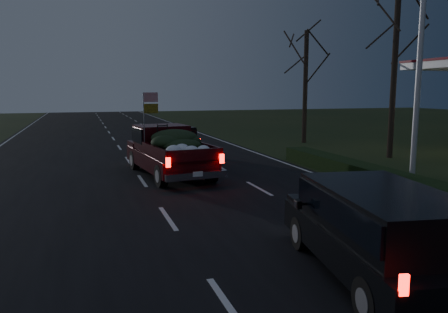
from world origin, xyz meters
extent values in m
plane|color=black|center=(0.00, 0.00, 0.00)|extent=(120.00, 120.00, 0.00)
cube|color=black|center=(0.00, 0.00, 0.01)|extent=(14.00, 120.00, 0.02)
cube|color=black|center=(7.80, 3.00, 0.30)|extent=(1.00, 10.00, 0.60)
cylinder|color=silver|center=(9.50, 2.00, 4.50)|extent=(0.20, 0.20, 9.00)
cylinder|color=black|center=(12.50, 7.00, 4.25)|extent=(0.28, 0.28, 8.50)
cylinder|color=black|center=(11.50, 14.00, 3.50)|extent=(0.28, 0.28, 7.00)
cube|color=#34070C|center=(1.17, 5.88, 0.64)|extent=(2.75, 5.52, 0.58)
cube|color=#34070C|center=(1.06, 6.82, 1.43)|extent=(2.15, 1.92, 0.95)
cube|color=black|center=(1.06, 6.82, 1.54)|extent=(2.24, 1.83, 0.58)
cube|color=#34070C|center=(1.34, 4.51, 0.95)|extent=(2.31, 3.18, 0.06)
ellipsoid|color=black|center=(1.33, 5.04, 1.43)|extent=(1.91, 2.10, 0.64)
cylinder|color=gray|center=(0.22, 5.76, 2.17)|extent=(0.03, 0.03, 2.12)
cube|color=red|center=(0.51, 5.79, 3.05)|extent=(0.55, 0.09, 0.36)
cube|color=gold|center=(0.51, 5.79, 2.63)|extent=(0.55, 0.09, 0.36)
cube|color=black|center=(2.03, 11.11, 0.56)|extent=(2.66, 4.65, 0.55)
cube|color=black|center=(2.08, 10.89, 1.18)|extent=(2.32, 3.47, 0.73)
cube|color=black|center=(2.08, 10.89, 1.26)|extent=(2.39, 3.40, 0.44)
cube|color=black|center=(2.84, -4.66, 0.60)|extent=(2.66, 4.90, 0.58)
cube|color=black|center=(2.80, -4.90, 1.26)|extent=(2.34, 3.64, 0.77)
cube|color=black|center=(2.80, -4.90, 1.34)|extent=(2.42, 3.56, 0.46)
cube|color=black|center=(1.87, -3.57, 1.14)|extent=(0.13, 0.23, 0.15)
camera|label=1|loc=(-2.01, -10.88, 3.30)|focal=35.00mm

